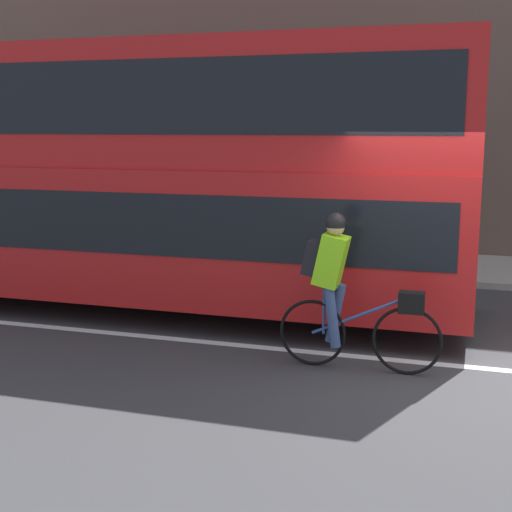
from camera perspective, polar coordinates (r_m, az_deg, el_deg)
name	(u,v)px	position (r m, az deg, el deg)	size (l,w,h in m)	color
ground_plane	(452,367)	(8.06, 15.38, -8.55)	(80.00, 80.00, 0.00)	#38383A
road_center_line	(452,365)	(8.10, 15.39, -8.43)	(50.00, 0.14, 0.01)	silver
sidewalk_curb	(464,269)	(13.17, 16.29, -1.02)	(60.00, 2.57, 0.11)	#A8A399
building_facade	(478,21)	(14.49, 17.36, 17.52)	(60.00, 0.30, 8.95)	brown
bus	(103,165)	(10.40, -12.16, 7.10)	(10.29, 2.54, 3.60)	black
cyclist_on_bike	(343,287)	(7.55, 6.99, -2.44)	(1.73, 0.32, 1.68)	black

